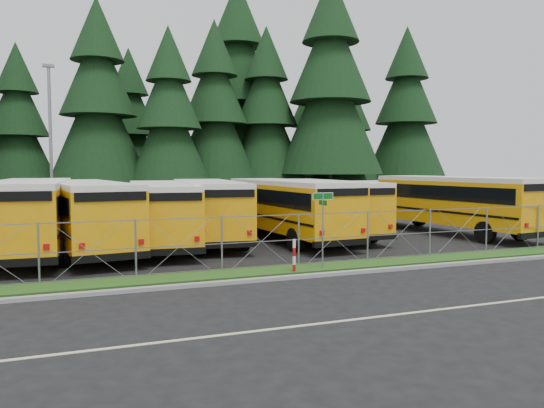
{
  "coord_description": "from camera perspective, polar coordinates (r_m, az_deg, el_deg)",
  "views": [
    {
      "loc": [
        -9.05,
        -19.16,
        3.73
      ],
      "look_at": [
        -0.16,
        4.0,
        2.0
      ],
      "focal_mm": 35.0,
      "sensor_mm": 36.0,
      "label": 1
    }
  ],
  "objects": [
    {
      "name": "conifer_3",
      "position": [
        45.7,
        -18.17,
        10.03
      ],
      "size": [
        7.86,
        7.86,
        17.39
      ],
      "primitive_type": null,
      "color": "black",
      "rests_on": "ground"
    },
    {
      "name": "conifer_2",
      "position": [
        48.2,
        -25.65,
        7.39
      ],
      "size": [
        6.25,
        6.25,
        13.83
      ],
      "primitive_type": null,
      "color": "black",
      "rests_on": "ground"
    },
    {
      "name": "conifer_4",
      "position": [
        44.1,
        -11.0,
        8.87
      ],
      "size": [
        6.81,
        6.81,
        15.06
      ],
      "primitive_type": null,
      "color": "black",
      "rests_on": "ground"
    },
    {
      "name": "bus_1",
      "position": [
        24.72,
        -24.41,
        -1.34
      ],
      "size": [
        3.47,
        12.23,
        3.17
      ],
      "primitive_type": null,
      "rotation": [
        0.0,
        0.0,
        -0.05
      ],
      "color": "orange",
      "rests_on": "ground"
    },
    {
      "name": "conifer_11",
      "position": [
        52.01,
        -15.06,
        7.94
      ],
      "size": [
        6.72,
        6.72,
        14.86
      ],
      "primitive_type": null,
      "color": "black",
      "rests_on": "ground"
    },
    {
      "name": "road_lane_line",
      "position": [
        14.84,
        17.77,
        -10.73
      ],
      "size": [
        50.0,
        0.12,
        0.01
      ],
      "primitive_type": "cube",
      "color": "beige",
      "rests_on": "ground"
    },
    {
      "name": "bus_east",
      "position": [
        31.09,
        18.71,
        -0.15
      ],
      "size": [
        4.03,
        12.41,
        3.2
      ],
      "primitive_type": null,
      "rotation": [
        0.0,
        0.0,
        0.1
      ],
      "color": "orange",
      "rests_on": "ground"
    },
    {
      "name": "conifer_8",
      "position": [
        54.99,
        7.6,
        8.66
      ],
      "size": [
        7.44,
        7.44,
        16.46
      ],
      "primitive_type": null,
      "color": "black",
      "rests_on": "ground"
    },
    {
      "name": "conifer_6",
      "position": [
        49.99,
        -0.62,
        9.34
      ],
      "size": [
        7.58,
        7.58,
        16.76
      ],
      "primitive_type": null,
      "color": "black",
      "rests_on": "ground"
    },
    {
      "name": "conifer_12",
      "position": [
        53.69,
        -3.69,
        11.85
      ],
      "size": [
        10.01,
        10.01,
        22.14
      ],
      "primitive_type": null,
      "color": "black",
      "rests_on": "ground"
    },
    {
      "name": "street_sign",
      "position": [
        19.29,
        5.49,
        -1.07
      ],
      "size": [
        0.84,
        0.55,
        2.81
      ],
      "color": "gray",
      "rests_on": "ground"
    },
    {
      "name": "bus_5",
      "position": [
        26.87,
        1.5,
        -0.69
      ],
      "size": [
        3.48,
        11.88,
        3.07
      ],
      "primitive_type": null,
      "rotation": [
        0.0,
        0.0,
        0.06
      ],
      "color": "orange",
      "rests_on": "ground"
    },
    {
      "name": "conifer_9",
      "position": [
        57.22,
        14.22,
        9.24
      ],
      "size": [
        8.21,
        8.21,
        18.16
      ],
      "primitive_type": null,
      "color": "black",
      "rests_on": "ground"
    },
    {
      "name": "bus_4",
      "position": [
        26.81,
        -6.98,
        -0.76
      ],
      "size": [
        3.96,
        11.83,
        3.04
      ],
      "primitive_type": null,
      "rotation": [
        0.0,
        0.0,
        -0.11
      ],
      "color": "orange",
      "rests_on": "ground"
    },
    {
      "name": "conifer_5",
      "position": [
        47.84,
        -6.17,
        9.51
      ],
      "size": [
        7.55,
        7.55,
        16.7
      ],
      "primitive_type": null,
      "color": "black",
      "rests_on": "ground"
    },
    {
      "name": "striped_bollard",
      "position": [
        18.75,
        2.4,
        -5.62
      ],
      "size": [
        0.11,
        0.11,
        1.2
      ],
      "primitive_type": "cylinder",
      "color": "#B20C0C",
      "rests_on": "ground"
    },
    {
      "name": "light_standard",
      "position": [
        36.44,
        -22.72,
        6.47
      ],
      "size": [
        0.7,
        0.35,
        10.14
      ],
      "color": "gray",
      "rests_on": "ground"
    },
    {
      "name": "conifer_7",
      "position": [
        49.14,
        6.28,
        11.98
      ],
      "size": [
        9.57,
        9.57,
        21.15
      ],
      "primitive_type": null,
      "color": "black",
      "rests_on": "ground"
    },
    {
      "name": "chainlink_fence",
      "position": [
        20.47,
        5.45,
        -3.69
      ],
      "size": [
        44.0,
        0.1,
        2.0
      ],
      "primitive_type": null,
      "color": "gray",
      "rests_on": "ground"
    },
    {
      "name": "ground",
      "position": [
        21.52,
        4.24,
        -6.0
      ],
      "size": [
        120.0,
        120.0,
        0.0
      ],
      "primitive_type": "plane",
      "color": "black",
      "rests_on": "ground"
    },
    {
      "name": "conifer_13",
      "position": [
        57.72,
        5.03,
        9.13
      ],
      "size": [
        8.05,
        8.05,
        17.81
      ],
      "primitive_type": null,
      "color": "black",
      "rests_on": "ground"
    },
    {
      "name": "grass_verge",
      "position": [
        20.01,
        6.33,
        -6.69
      ],
      "size": [
        50.0,
        1.4,
        0.06
      ],
      "primitive_type": "cube",
      "color": "#1C3F12",
      "rests_on": "ground"
    },
    {
      "name": "brick_building",
      "position": [
        61.05,
        -6.75,
        3.28
      ],
      "size": [
        22.0,
        10.0,
        6.0
      ],
      "primitive_type": "cube",
      "color": "brown",
      "rests_on": "ground"
    },
    {
      "name": "bus_6",
      "position": [
        28.8,
        5.27,
        -0.46
      ],
      "size": [
        2.87,
        11.51,
        3.01
      ],
      "primitive_type": null,
      "rotation": [
        0.0,
        0.0,
        -0.01
      ],
      "color": "orange",
      "rests_on": "ground"
    },
    {
      "name": "bus_2",
      "position": [
        24.6,
        -19.44,
        -1.33
      ],
      "size": [
        4.33,
        12.07,
        3.09
      ],
      "primitive_type": null,
      "rotation": [
        0.0,
        0.0,
        0.13
      ],
      "color": "orange",
      "rests_on": "ground"
    },
    {
      "name": "bus_3",
      "position": [
        25.31,
        -11.93,
        -1.15
      ],
      "size": [
        3.68,
        11.62,
        3.0
      ],
      "primitive_type": null,
      "rotation": [
        0.0,
        0.0,
        -0.09
      ],
      "color": "orange",
      "rests_on": "ground"
    },
    {
      "name": "curb",
      "position": [
        18.8,
        8.31,
        -7.31
      ],
      "size": [
        50.0,
        0.25,
        0.12
      ],
      "primitive_type": "cube",
      "color": "gray",
      "rests_on": "ground"
    }
  ]
}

